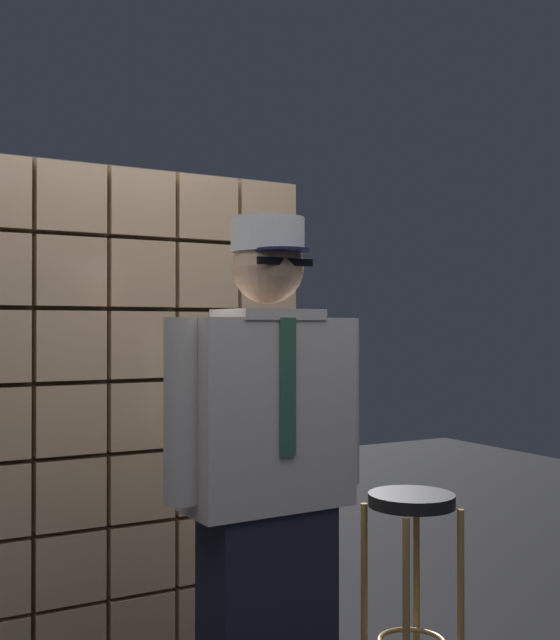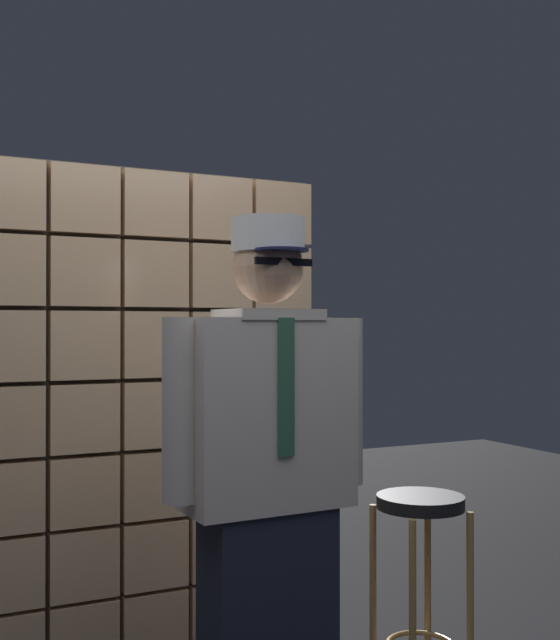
{
  "view_description": "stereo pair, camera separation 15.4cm",
  "coord_description": "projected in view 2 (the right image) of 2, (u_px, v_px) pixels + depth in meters",
  "views": [
    {
      "loc": [
        -1.0,
        -1.95,
        1.48
      ],
      "look_at": [
        0.25,
        0.27,
        1.5
      ],
      "focal_mm": 43.64,
      "sensor_mm": 36.0,
      "label": 1
    },
    {
      "loc": [
        -0.86,
        -2.02,
        1.48
      ],
      "look_at": [
        0.25,
        0.27,
        1.5
      ],
      "focal_mm": 43.64,
      "sensor_mm": 36.0,
      "label": 2
    }
  ],
  "objects": [
    {
      "name": "glass_block_wall",
      "position": [
        119.0,
        416.0,
        3.42
      ],
      "size": [
        1.9,
        0.1,
        2.22
      ],
      "color": "#E0B78C",
      "rests_on": "ground"
    },
    {
      "name": "standing_person",
      "position": [
        268.0,
        485.0,
        2.56
      ],
      "size": [
        0.73,
        0.31,
        1.84
      ],
      "rotation": [
        0.0,
        0.0,
        0.04
      ],
      "color": "#1E2333",
      "rests_on": "ground"
    },
    {
      "name": "bar_stool",
      "position": [
        421.0,
        551.0,
        3.01
      ],
      "size": [
        0.34,
        0.34,
        0.83
      ],
      "color": "black",
      "rests_on": "ground"
    }
  ]
}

